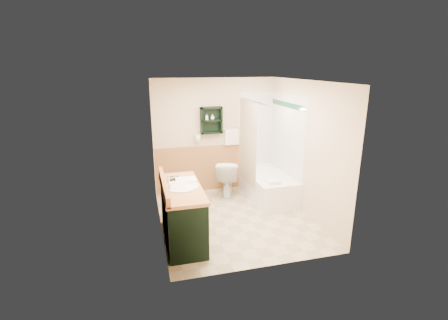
# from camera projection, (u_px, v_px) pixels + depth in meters

# --- Properties ---
(floor) EXTENTS (3.00, 3.00, 0.00)m
(floor) POSITION_uv_depth(u_px,v_px,m) (235.00, 218.00, 5.82)
(floor) COLOR beige
(floor) RESTS_ON ground
(back_wall) EXTENTS (2.60, 0.04, 2.40)m
(back_wall) POSITION_uv_depth(u_px,v_px,m) (215.00, 136.00, 6.89)
(back_wall) COLOR beige
(back_wall) RESTS_ON ground
(left_wall) EXTENTS (0.04, 3.00, 2.40)m
(left_wall) POSITION_uv_depth(u_px,v_px,m) (156.00, 159.00, 5.15)
(left_wall) COLOR beige
(left_wall) RESTS_ON ground
(right_wall) EXTENTS (0.04, 3.00, 2.40)m
(right_wall) POSITION_uv_depth(u_px,v_px,m) (306.00, 149.00, 5.80)
(right_wall) COLOR beige
(right_wall) RESTS_ON ground
(ceiling) EXTENTS (2.60, 3.00, 0.04)m
(ceiling) POSITION_uv_depth(u_px,v_px,m) (236.00, 80.00, 5.13)
(ceiling) COLOR white
(ceiling) RESTS_ON back_wall
(wainscot_left) EXTENTS (2.98, 2.98, 1.00)m
(wainscot_left) POSITION_uv_depth(u_px,v_px,m) (161.00, 200.00, 5.36)
(wainscot_left) COLOR tan
(wainscot_left) RESTS_ON left_wall
(wainscot_back) EXTENTS (2.58, 2.58, 1.00)m
(wainscot_back) POSITION_uv_depth(u_px,v_px,m) (216.00, 167.00, 7.05)
(wainscot_back) COLOR tan
(wainscot_back) RESTS_ON back_wall
(mirror_frame) EXTENTS (1.30, 1.30, 1.00)m
(mirror_frame) POSITION_uv_depth(u_px,v_px,m) (161.00, 149.00, 4.57)
(mirror_frame) COLOR olive
(mirror_frame) RESTS_ON left_wall
(mirror_glass) EXTENTS (1.20, 1.20, 0.90)m
(mirror_glass) POSITION_uv_depth(u_px,v_px,m) (161.00, 149.00, 4.57)
(mirror_glass) COLOR white
(mirror_glass) RESTS_ON left_wall
(tile_right) EXTENTS (1.50, 1.50, 2.10)m
(tile_right) POSITION_uv_depth(u_px,v_px,m) (285.00, 147.00, 6.53)
(tile_right) COLOR white
(tile_right) RESTS_ON right_wall
(tile_back) EXTENTS (0.95, 0.95, 2.10)m
(tile_back) POSITION_uv_depth(u_px,v_px,m) (261.00, 140.00, 7.14)
(tile_back) COLOR white
(tile_back) RESTS_ON back_wall
(tile_accent) EXTENTS (1.50, 1.50, 0.10)m
(tile_accent) POSITION_uv_depth(u_px,v_px,m) (287.00, 105.00, 6.29)
(tile_accent) COLOR #134524
(tile_accent) RESTS_ON right_wall
(wall_shelf) EXTENTS (0.45, 0.15, 0.55)m
(wall_shelf) POSITION_uv_depth(u_px,v_px,m) (211.00, 120.00, 6.66)
(wall_shelf) COLOR black
(wall_shelf) RESTS_ON back_wall
(hair_dryer) EXTENTS (0.10, 0.24, 0.18)m
(hair_dryer) POSITION_uv_depth(u_px,v_px,m) (197.00, 138.00, 6.71)
(hair_dryer) COLOR white
(hair_dryer) RESTS_ON back_wall
(towel_bar) EXTENTS (0.40, 0.06, 0.40)m
(towel_bar) POSITION_uv_depth(u_px,v_px,m) (232.00, 128.00, 6.87)
(towel_bar) COLOR white
(towel_bar) RESTS_ON back_wall
(curtain_rod) EXTENTS (0.03, 1.60, 0.03)m
(curtain_rod) POSITION_uv_depth(u_px,v_px,m) (251.00, 101.00, 6.08)
(curtain_rod) COLOR silver
(curtain_rod) RESTS_ON back_wall
(shower_curtain) EXTENTS (1.05, 1.05, 1.70)m
(shower_curtain) POSITION_uv_depth(u_px,v_px,m) (248.00, 143.00, 6.48)
(shower_curtain) COLOR #C3B393
(shower_curtain) RESTS_ON curtain_rod
(vanity) EXTENTS (0.59, 1.40, 0.88)m
(vanity) POSITION_uv_depth(u_px,v_px,m) (182.00, 214.00, 4.99)
(vanity) COLOR black
(vanity) RESTS_ON ground
(bathtub) EXTENTS (0.78, 1.50, 0.52)m
(bathtub) POSITION_uv_depth(u_px,v_px,m) (268.00, 186.00, 6.65)
(bathtub) COLOR white
(bathtub) RESTS_ON ground
(toilet) EXTENTS (0.63, 0.87, 0.76)m
(toilet) POSITION_uv_depth(u_px,v_px,m) (227.00, 178.00, 6.74)
(toilet) COLOR white
(toilet) RESTS_ON ground
(counter_towel) EXTENTS (0.31, 0.25, 0.04)m
(counter_towel) POSITION_uv_depth(u_px,v_px,m) (186.00, 180.00, 5.09)
(counter_towel) COLOR white
(counter_towel) RESTS_ON vanity
(vanity_book) EXTENTS (0.17, 0.03, 0.23)m
(vanity_book) POSITION_uv_depth(u_px,v_px,m) (168.00, 173.00, 5.12)
(vanity_book) COLOR black
(vanity_book) RESTS_ON vanity
(tub_towel) EXTENTS (0.23, 0.19, 0.07)m
(tub_towel) POSITION_uv_depth(u_px,v_px,m) (273.00, 182.00, 6.02)
(tub_towel) COLOR white
(tub_towel) RESTS_ON bathtub
(soap_bottle_a) EXTENTS (0.07, 0.12, 0.05)m
(soap_bottle_a) POSITION_uv_depth(u_px,v_px,m) (207.00, 119.00, 6.62)
(soap_bottle_a) COLOR white
(soap_bottle_a) RESTS_ON wall_shelf
(soap_bottle_b) EXTENTS (0.12, 0.13, 0.08)m
(soap_bottle_b) POSITION_uv_depth(u_px,v_px,m) (212.00, 118.00, 6.64)
(soap_bottle_b) COLOR white
(soap_bottle_b) RESTS_ON wall_shelf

